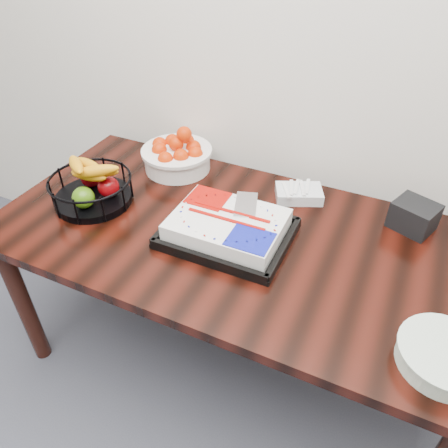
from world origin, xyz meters
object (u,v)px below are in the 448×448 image
at_px(fruit_basket, 91,187).
at_px(plate_stack, 444,357).
at_px(cake_tray, 228,228).
at_px(tangerine_bowl, 177,151).
at_px(napkin_box, 414,216).
at_px(table, 235,250).

bearing_deg(fruit_basket, plate_stack, -8.95).
bearing_deg(cake_tray, tangerine_bowl, 139.91).
distance_m(plate_stack, napkin_box, 0.60).
height_order(table, cake_tray, cake_tray).
bearing_deg(napkin_box, fruit_basket, -162.38).
distance_m(table, plate_stack, 0.78).
bearing_deg(plate_stack, napkin_box, 104.05).
height_order(cake_tray, fruit_basket, fruit_basket).
relative_size(table, fruit_basket, 5.56).
xyz_separation_m(table, fruit_basket, (-0.59, -0.06, 0.16)).
bearing_deg(table, fruit_basket, -174.05).
bearing_deg(tangerine_bowl, fruit_basket, -114.94).
xyz_separation_m(plate_stack, napkin_box, (-0.15, 0.58, 0.02)).
xyz_separation_m(fruit_basket, napkin_box, (1.17, 0.37, -0.02)).
xyz_separation_m(tangerine_bowl, plate_stack, (1.14, -0.58, -0.05)).
relative_size(tangerine_bowl, plate_stack, 1.25).
xyz_separation_m(cake_tray, fruit_basket, (-0.58, -0.03, 0.03)).
bearing_deg(plate_stack, fruit_basket, 171.05).
height_order(fruit_basket, napkin_box, fruit_basket).
distance_m(fruit_basket, plate_stack, 1.33).
bearing_deg(fruit_basket, cake_tray, 3.06).
distance_m(cake_tray, napkin_box, 0.69).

